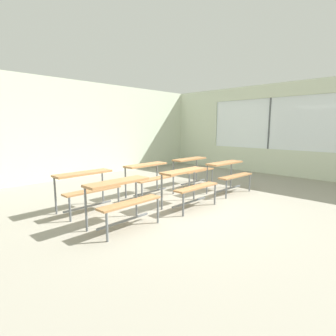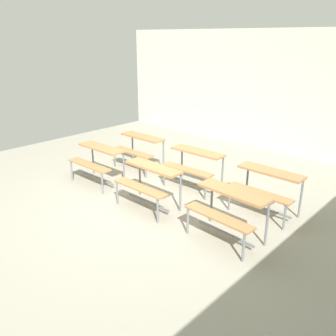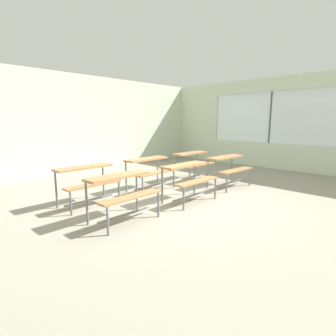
{
  "view_description": "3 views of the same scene",
  "coord_description": "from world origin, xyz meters",
  "px_view_note": "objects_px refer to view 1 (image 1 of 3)",
  "views": [
    {
      "loc": [
        -3.8,
        -3.3,
        1.6
      ],
      "look_at": [
        0.15,
        0.55,
        0.73
      ],
      "focal_mm": 28.0,
      "sensor_mm": 36.0,
      "label": 1
    },
    {
      "loc": [
        4.2,
        -3.91,
        2.82
      ],
      "look_at": [
        -0.18,
        0.79,
        0.43
      ],
      "focal_mm": 38.05,
      "sensor_mm": 36.0,
      "label": 2
    },
    {
      "loc": [
        -3.8,
        -3.3,
        1.6
      ],
      "look_at": [
        -0.03,
        0.39,
        0.64
      ],
      "focal_mm": 28.0,
      "sensor_mm": 36.0,
      "label": 3
    }
  ],
  "objects_px": {
    "desk_bench_r1c1": "(149,172)",
    "desk_bench_r1c0": "(87,182)",
    "desk_bench_r0c0": "(122,193)",
    "desk_bench_r0c2": "(228,170)",
    "desk_bench_r0c1": "(188,179)",
    "desk_bench_r1c2": "(193,165)"
  },
  "relations": [
    {
      "from": "desk_bench_r1c1",
      "to": "desk_bench_r1c0",
      "type": "bearing_deg",
      "value": 177.87
    },
    {
      "from": "desk_bench_r0c0",
      "to": "desk_bench_r1c1",
      "type": "xyz_separation_m",
      "value": [
        1.57,
        1.12,
        0.0
      ]
    },
    {
      "from": "desk_bench_r0c2",
      "to": "desk_bench_r1c0",
      "type": "distance_m",
      "value": 3.33
    },
    {
      "from": "desk_bench_r0c1",
      "to": "desk_bench_r1c2",
      "type": "relative_size",
      "value": 1.0
    },
    {
      "from": "desk_bench_r1c2",
      "to": "desk_bench_r0c1",
      "type": "bearing_deg",
      "value": -143.62
    },
    {
      "from": "desk_bench_r1c0",
      "to": "desk_bench_r1c2",
      "type": "relative_size",
      "value": 1.01
    },
    {
      "from": "desk_bench_r0c1",
      "to": "desk_bench_r1c1",
      "type": "distance_m",
      "value": 1.19
    },
    {
      "from": "desk_bench_r0c2",
      "to": "desk_bench_r1c0",
      "type": "relative_size",
      "value": 1.02
    },
    {
      "from": "desk_bench_r1c1",
      "to": "desk_bench_r1c2",
      "type": "relative_size",
      "value": 1.01
    },
    {
      "from": "desk_bench_r0c0",
      "to": "desk_bench_r1c2",
      "type": "height_order",
      "value": "same"
    },
    {
      "from": "desk_bench_r1c2",
      "to": "desk_bench_r0c0",
      "type": "bearing_deg",
      "value": -160.88
    },
    {
      "from": "desk_bench_r0c0",
      "to": "desk_bench_r1c0",
      "type": "relative_size",
      "value": 1.0
    },
    {
      "from": "desk_bench_r0c1",
      "to": "desk_bench_r1c1",
      "type": "xyz_separation_m",
      "value": [
        0.02,
        1.19,
        0.0
      ]
    },
    {
      "from": "desk_bench_r0c0",
      "to": "desk_bench_r1c0",
      "type": "xyz_separation_m",
      "value": [
        0.0,
        1.13,
        0.0
      ]
    },
    {
      "from": "desk_bench_r0c1",
      "to": "desk_bench_r1c2",
      "type": "bearing_deg",
      "value": 36.35
    },
    {
      "from": "desk_bench_r1c0",
      "to": "desk_bench_r0c0",
      "type": "bearing_deg",
      "value": -91.0
    },
    {
      "from": "desk_bench_r0c1",
      "to": "desk_bench_r0c2",
      "type": "bearing_deg",
      "value": 1.78
    },
    {
      "from": "desk_bench_r0c0",
      "to": "desk_bench_r1c2",
      "type": "xyz_separation_m",
      "value": [
        3.13,
        1.09,
        0.0
      ]
    },
    {
      "from": "desk_bench_r0c2",
      "to": "desk_bench_r1c2",
      "type": "distance_m",
      "value": 1.11
    },
    {
      "from": "desk_bench_r0c0",
      "to": "desk_bench_r0c1",
      "type": "xyz_separation_m",
      "value": [
        1.55,
        -0.07,
        0.0
      ]
    },
    {
      "from": "desk_bench_r1c0",
      "to": "desk_bench_r1c2",
      "type": "distance_m",
      "value": 3.12
    },
    {
      "from": "desk_bench_r0c1",
      "to": "desk_bench_r0c0",
      "type": "bearing_deg",
      "value": 177.1
    }
  ]
}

